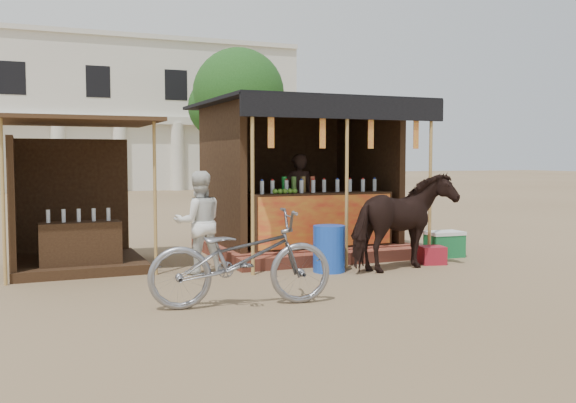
{
  "coord_description": "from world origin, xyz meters",
  "views": [
    {
      "loc": [
        -3.84,
        -7.53,
        1.79
      ],
      "look_at": [
        0.0,
        1.6,
        1.1
      ],
      "focal_mm": 40.0,
      "sensor_mm": 36.0,
      "label": 1
    }
  ],
  "objects": [
    {
      "name": "ground",
      "position": [
        0.0,
        0.0,
        0.0
      ],
      "size": [
        120.0,
        120.0,
        0.0
      ],
      "primitive_type": "plane",
      "color": "#846B4C",
      "rests_on": "ground"
    },
    {
      "name": "main_stall",
      "position": [
        1.0,
        3.36,
        1.02
      ],
      "size": [
        3.6,
        3.61,
        2.78
      ],
      "color": "brown",
      "rests_on": "ground"
    },
    {
      "name": "secondary_stall",
      "position": [
        -3.17,
        3.24,
        0.85
      ],
      "size": [
        2.4,
        2.4,
        2.38
      ],
      "color": "#392614",
      "rests_on": "ground"
    },
    {
      "name": "cow",
      "position": [
        1.72,
        1.0,
        0.77
      ],
      "size": [
        1.98,
        1.28,
        1.54
      ],
      "primitive_type": "imported",
      "rotation": [
        0.0,
        0.0,
        1.84
      ],
      "color": "black",
      "rests_on": "ground"
    },
    {
      "name": "motorbike",
      "position": [
        -1.41,
        -0.3,
        0.58
      ],
      "size": [
        2.3,
        1.1,
        1.16
      ],
      "primitive_type": "imported",
      "rotation": [
        0.0,
        0.0,
        1.42
      ],
      "color": "gray",
      "rests_on": "ground"
    },
    {
      "name": "bystander",
      "position": [
        -1.32,
        2.0,
        0.79
      ],
      "size": [
        0.78,
        0.62,
        1.58
      ],
      "primitive_type": "imported",
      "rotation": [
        0.0,
        0.0,
        3.11
      ],
      "color": "silver",
      "rests_on": "ground"
    },
    {
      "name": "blue_barrel",
      "position": [
        0.59,
        1.35,
        0.36
      ],
      "size": [
        0.5,
        0.5,
        0.73
      ],
      "primitive_type": "cylinder",
      "rotation": [
        0.0,
        0.0,
        0.01
      ],
      "color": "blue",
      "rests_on": "ground"
    },
    {
      "name": "red_crate",
      "position": [
        2.5,
        1.33,
        0.15
      ],
      "size": [
        0.47,
        0.43,
        0.3
      ],
      "primitive_type": "cube",
      "rotation": [
        0.0,
        0.0,
        -0.22
      ],
      "color": "maroon",
      "rests_on": "ground"
    },
    {
      "name": "cooler",
      "position": [
        3.16,
        1.89,
        0.23
      ],
      "size": [
        0.66,
        0.47,
        0.46
      ],
      "color": "#186C36",
      "rests_on": "ground"
    },
    {
      "name": "background_building",
      "position": [
        -2.0,
        29.94,
        3.98
      ],
      "size": [
        26.0,
        7.45,
        8.18
      ],
      "color": "silver",
      "rests_on": "ground"
    },
    {
      "name": "tree",
      "position": [
        5.81,
        22.14,
        4.63
      ],
      "size": [
        4.5,
        4.4,
        7.0
      ],
      "color": "#382314",
      "rests_on": "ground"
    }
  ]
}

